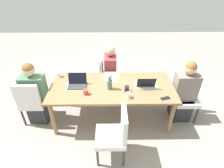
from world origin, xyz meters
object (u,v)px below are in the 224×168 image
at_px(dining_table, 112,90).
at_px(phone_black, 165,98).
at_px(chair_near_right_near, 116,133).
at_px(coffee_mug_centre_right, 127,89).
at_px(coffee_mug_near_right, 59,75).
at_px(person_far_left_mid, 110,74).
at_px(person_head_right_left_far, 183,94).
at_px(chair_head_left_left_near, 32,100).
at_px(chair_far_left_mid, 107,74).
at_px(person_head_left_left_near, 36,96).
at_px(laptop_head_left_left_near, 77,84).
at_px(chair_head_right_left_far, 185,93).
at_px(flower_vase, 110,82).
at_px(laptop_head_right_left_far, 145,84).
at_px(coffee_mug_near_left, 128,95).
at_px(coffee_mug_centre_left, 86,92).

xyz_separation_m(dining_table, phone_black, (0.84, -0.34, 0.08)).
height_order(chair_near_right_near, coffee_mug_centre_right, chair_near_right_near).
relative_size(chair_near_right_near, coffee_mug_near_right, 9.89).
height_order(person_far_left_mid, person_head_right_left_far, same).
bearing_deg(chair_head_left_left_near, coffee_mug_centre_right, -2.85).
bearing_deg(dining_table, chair_head_left_left_near, -177.57).
bearing_deg(chair_far_left_mid, coffee_mug_centre_right, -70.50).
bearing_deg(person_head_left_left_near, coffee_mug_centre_right, -5.60).
height_order(chair_head_left_left_near, laptop_head_left_left_near, laptop_head_left_left_near).
bearing_deg(chair_head_right_left_far, flower_vase, -172.91).
bearing_deg(chair_near_right_near, dining_table, 93.01).
distance_m(laptop_head_right_left_far, phone_black, 0.43).
bearing_deg(person_head_right_left_far, dining_table, -178.52).
bearing_deg(coffee_mug_near_left, person_head_left_left_near, 168.57).
xyz_separation_m(person_far_left_mid, coffee_mug_near_left, (0.28, -1.08, 0.26)).
bearing_deg(chair_head_left_left_near, chair_head_right_left_far, 3.46).
bearing_deg(laptop_head_right_left_far, chair_far_left_mid, 128.92).
relative_size(coffee_mug_near_left, coffee_mug_centre_right, 0.94).
bearing_deg(chair_near_right_near, person_far_left_mid, 92.44).
distance_m(chair_head_left_left_near, coffee_mug_near_left, 1.73).
xyz_separation_m(person_far_left_mid, chair_near_right_near, (0.07, -1.58, -0.03)).
bearing_deg(chair_near_right_near, chair_far_left_mid, 94.95).
distance_m(person_far_left_mid, coffee_mug_centre_right, 0.98).
relative_size(chair_near_right_near, laptop_head_right_left_far, 2.81).
relative_size(person_far_left_mid, laptop_head_left_left_near, 3.73).
xyz_separation_m(chair_head_left_left_near, person_far_left_mid, (1.40, 0.82, 0.03)).
relative_size(chair_head_left_left_near, laptop_head_right_left_far, 2.81).
relative_size(coffee_mug_near_left, coffee_mug_centre_left, 1.10).
xyz_separation_m(chair_far_left_mid, flower_vase, (0.06, -0.89, 0.39)).
bearing_deg(chair_far_left_mid, laptop_head_right_left_far, -51.08).
relative_size(dining_table, chair_near_right_near, 2.39).
xyz_separation_m(person_head_right_left_far, flower_vase, (-1.35, -0.10, 0.36)).
height_order(laptop_head_right_left_far, coffee_mug_near_left, laptop_head_right_left_far).
xyz_separation_m(chair_head_left_left_near, chair_far_left_mid, (1.33, 0.88, 0.00)).
relative_size(laptop_head_left_left_near, laptop_head_right_left_far, 1.00).
xyz_separation_m(chair_head_left_left_near, laptop_head_right_left_far, (2.00, 0.05, 0.29)).
xyz_separation_m(chair_head_left_left_near, chair_near_right_near, (1.47, -0.76, 0.00)).
height_order(chair_head_left_left_near, person_head_left_left_near, person_head_left_left_near).
xyz_separation_m(dining_table, chair_far_left_mid, (-0.10, 0.82, -0.17)).
bearing_deg(person_head_right_left_far, phone_black, -140.87).
xyz_separation_m(coffee_mug_centre_left, phone_black, (1.27, -0.13, -0.04)).
height_order(chair_far_left_mid, coffee_mug_near_right, chair_far_left_mid).
bearing_deg(phone_black, chair_near_right_near, -165.95).
xyz_separation_m(chair_head_left_left_near, coffee_mug_near_left, (1.68, -0.25, 0.29)).
height_order(chair_far_left_mid, person_far_left_mid, person_far_left_mid).
distance_m(person_head_right_left_far, coffee_mug_centre_left, 1.77).
bearing_deg(coffee_mug_near_left, dining_table, 129.34).
bearing_deg(laptop_head_right_left_far, dining_table, 178.86).
bearing_deg(coffee_mug_centre_left, coffee_mug_near_left, -8.17).
height_order(chair_head_left_left_near, coffee_mug_centre_left, chair_head_left_left_near).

